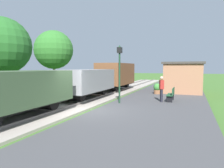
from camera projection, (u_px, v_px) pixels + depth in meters
ground_plane at (89, 114)px, 11.02m from camera, size 160.00×160.00×0.00m
platform_slab at (147, 117)px, 9.83m from camera, size 6.00×60.00×0.25m
track_ballast at (53, 110)px, 11.90m from camera, size 3.80×60.00×0.12m
rail_near at (63, 109)px, 11.62m from camera, size 0.07×60.00×0.14m
rail_far at (43, 107)px, 12.15m from camera, size 0.07×60.00×0.14m
freight_train at (89, 81)px, 16.03m from camera, size 2.50×19.40×2.72m
station_hut at (184, 77)px, 19.53m from camera, size 3.50×5.80×2.78m
bench_near_hut at (171, 94)px, 13.82m from camera, size 0.42×1.50×0.91m
person_waiting at (161, 88)px, 13.50m from camera, size 0.36×0.44×1.71m
potted_planter at (157, 88)px, 17.56m from camera, size 0.64×0.64×0.92m
lamp_post_near at (120, 63)px, 12.83m from camera, size 0.28×0.28×3.70m
tree_trackside_mid at (2, 46)px, 16.00m from camera, size 4.49×4.49×6.49m
tree_trackside_far at (54, 50)px, 23.39m from camera, size 4.42×4.42×6.78m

